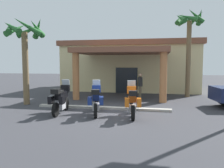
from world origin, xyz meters
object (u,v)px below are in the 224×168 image
motorcycle_black (61,99)px  palm_tree_roadside (25,39)px  palm_tree_near_portico (189,32)px  motorcycle_blue (96,100)px  pedestrian (140,84)px  motel_building (131,65)px  motorcycle_orange (132,101)px

motorcycle_black → palm_tree_roadside: 4.81m
palm_tree_near_portico → palm_tree_roadside: (-9.86, -5.07, -0.85)m
motorcycle_blue → pedestrian: (1.73, 5.13, 0.34)m
motel_building → pedestrian: (1.33, -6.27, -1.22)m
motel_building → pedestrian: motel_building is taller
motorcycle_black → pedestrian: 6.32m
motorcycle_orange → palm_tree_near_portico: (3.30, 6.99, 4.01)m
motorcycle_black → palm_tree_near_portico: 10.56m
motorcycle_blue → palm_tree_near_portico: palm_tree_near_portico is taller
motorcycle_orange → palm_tree_roadside: palm_tree_roadside is taller
motorcycle_blue → palm_tree_near_portico: size_ratio=0.35×
motel_building → pedestrian: bearing=-77.7°
motorcycle_orange → palm_tree_near_portico: bearing=-34.1°
motorcycle_black → motorcycle_orange: bearing=-95.3°
motorcycle_blue → pedestrian: 5.42m
motel_building → motorcycle_orange: 11.70m
motorcycle_blue → motorcycle_orange: size_ratio=0.99×
palm_tree_near_portico → palm_tree_roadside: 11.12m
pedestrian → palm_tree_roadside: bearing=-170.0°
motel_building → palm_tree_near_portico: (4.65, -4.53, 2.46)m
motorcycle_black → pedestrian: bearing=-39.1°
pedestrian → palm_tree_roadside: size_ratio=0.35×
motorcycle_orange → palm_tree_near_portico: 8.71m
motel_building → pedestrian: 6.53m
motorcycle_black → palm_tree_roadside: size_ratio=0.43×
motel_building → palm_tree_near_portico: 6.94m
motorcycle_blue → palm_tree_near_portico: 9.43m
motel_building → motorcycle_black: motel_building is taller
motorcycle_black → motorcycle_blue: 1.75m
motorcycle_orange → motorcycle_blue: bearing=77.4°
motorcycle_black → motorcycle_blue: size_ratio=1.01×
motel_building → motorcycle_orange: bearing=-83.0°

